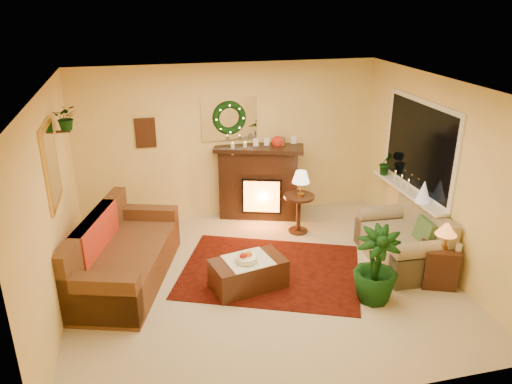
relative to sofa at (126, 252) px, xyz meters
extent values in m
plane|color=beige|center=(1.76, -0.42, -0.43)|extent=(5.00, 5.00, 0.00)
plane|color=white|center=(1.76, -0.42, 2.17)|extent=(5.00, 5.00, 0.00)
plane|color=#EFD88C|center=(1.76, 1.83, 0.87)|extent=(5.00, 5.00, 0.00)
plane|color=#EFD88C|center=(1.76, -2.67, 0.87)|extent=(5.00, 5.00, 0.00)
plane|color=#EFD88C|center=(-0.74, -0.42, 0.87)|extent=(4.50, 4.50, 0.00)
plane|color=#EFD88C|center=(4.26, -0.42, 0.87)|extent=(4.50, 4.50, 0.00)
cube|color=maroon|center=(1.93, -0.22, -0.42)|extent=(2.94, 2.62, 0.01)
cube|color=brown|center=(0.00, 0.00, 0.00)|extent=(1.56, 2.34, 0.93)
cube|color=red|center=(-0.05, 0.14, 0.03)|extent=(0.74, 1.20, 0.02)
cube|color=black|center=(2.21, 1.62, 0.12)|extent=(1.37, 0.79, 1.19)
sphere|color=red|center=(2.53, 1.62, 0.87)|extent=(0.22, 0.22, 0.22)
cylinder|color=white|center=(1.77, 1.57, 0.83)|extent=(0.06, 0.06, 0.19)
cylinder|color=white|center=(1.97, 1.58, 0.83)|extent=(0.06, 0.06, 0.17)
cube|color=white|center=(1.76, 1.81, 1.27)|extent=(0.92, 0.02, 0.72)
torus|color=#194719|center=(1.76, 1.77, 1.29)|extent=(0.55, 0.11, 0.55)
cube|color=#381E11|center=(0.41, 1.81, 1.12)|extent=(0.32, 0.03, 0.48)
cube|color=gold|center=(-0.72, -0.12, 1.32)|extent=(0.03, 0.84, 1.00)
imported|color=#194719|center=(-0.58, 0.63, 1.54)|extent=(0.33, 0.28, 0.36)
cube|color=#8D7558|center=(3.82, -0.39, -0.01)|extent=(0.89, 1.47, 0.83)
cube|color=white|center=(4.24, 0.13, 1.12)|extent=(0.03, 1.86, 1.36)
cube|color=black|center=(4.23, 0.13, 1.12)|extent=(0.02, 1.70, 1.22)
cube|color=white|center=(4.14, 0.13, 0.44)|extent=(0.22, 1.86, 0.04)
cone|color=silver|center=(4.10, -0.34, 0.61)|extent=(0.21, 0.21, 0.32)
imported|color=#16411C|center=(4.11, 0.80, 0.66)|extent=(0.28, 0.22, 0.50)
cylinder|color=#56331C|center=(2.69, 0.87, -0.10)|extent=(0.65, 0.65, 0.64)
cone|color=beige|center=(2.69, 0.83, 0.45)|extent=(0.28, 0.28, 0.42)
cube|color=#4F321B|center=(4.02, -1.03, -0.16)|extent=(0.57, 0.57, 0.54)
cone|color=orange|center=(4.03, -1.06, 0.32)|extent=(0.28, 0.28, 0.40)
cube|color=#3C2013|center=(1.54, -0.54, -0.22)|extent=(1.04, 0.71, 0.40)
cylinder|color=beige|center=(1.51, -0.58, 0.02)|extent=(0.28, 0.28, 0.06)
imported|color=#265223|center=(3.01, -1.19, 0.02)|extent=(2.11, 2.11, 2.95)
camera|label=1|loc=(0.32, -6.06, 3.21)|focal=35.00mm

